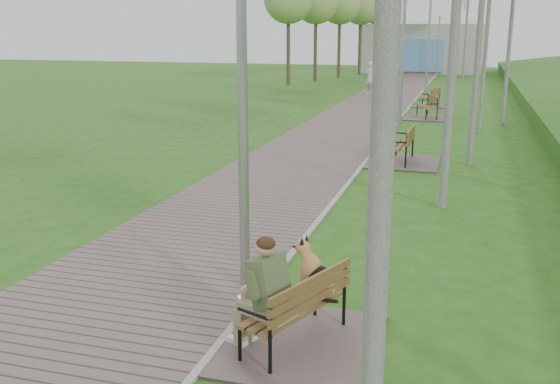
{
  "coord_description": "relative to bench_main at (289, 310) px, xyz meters",
  "views": [
    {
      "loc": [
        2.58,
        -4.63,
        3.61
      ],
      "look_at": [
        -0.12,
        4.42,
        1.14
      ],
      "focal_mm": 40.0,
      "sensor_mm": 36.0,
      "label": 1
    }
  ],
  "objects": [
    {
      "name": "bench_far",
      "position": [
        0.15,
        24.48,
        -0.26
      ],
      "size": [
        1.76,
        1.95,
        1.08
      ],
      "color": "#695955",
      "rests_on": "ground"
    },
    {
      "name": "pedestrian_far",
      "position": [
        -3.98,
        35.99,
        0.3
      ],
      "size": [
        0.77,
        0.61,
        1.52
      ],
      "primitive_type": "imported",
      "rotation": [
        0.0,
        0.0,
        3.09
      ],
      "color": "gray",
      "rests_on": "ground"
    },
    {
      "name": "bench_main",
      "position": [
        0.0,
        0.0,
        0.0
      ],
      "size": [
        1.86,
        2.07,
        1.62
      ],
      "color": "#695955",
      "rests_on": "ground"
    },
    {
      "name": "lamp_post_third",
      "position": [
        -0.52,
        30.53,
        2.16
      ],
      "size": [
        0.22,
        0.22,
        5.6
      ],
      "color": "#94969B",
      "rests_on": "ground"
    },
    {
      "name": "kerb",
      "position": [
        -0.78,
        19.73,
        -0.43
      ],
      "size": [
        0.1,
        67.0,
        0.05
      ],
      "primitive_type": "cube",
      "color": "#999993",
      "rests_on": "ground"
    },
    {
      "name": "bench_third",
      "position": [
        0.23,
        20.17,
        -0.24
      ],
      "size": [
        1.9,
        2.12,
        1.17
      ],
      "color": "#695955",
      "rests_on": "ground"
    },
    {
      "name": "pedestrian_near",
      "position": [
        -3.45,
        28.73,
        0.49
      ],
      "size": [
        0.81,
        0.69,
        1.9
      ],
      "primitive_type": "imported",
      "rotation": [
        0.0,
        0.0,
        2.74
      ],
      "color": "silver",
      "rests_on": "ground"
    },
    {
      "name": "walkway",
      "position": [
        -2.53,
        19.73,
        -0.44
      ],
      "size": [
        3.5,
        67.0,
        0.04
      ],
      "primitive_type": "cube",
      "color": "#695955",
      "rests_on": "ground"
    },
    {
      "name": "building_north",
      "position": [
        -2.28,
        49.21,
        1.54
      ],
      "size": [
        10.0,
        5.2,
        4.0
      ],
      "color": "#9E9E99",
      "rests_on": "ground"
    },
    {
      "name": "lamp_post_far",
      "position": [
        -0.54,
        42.04,
        1.64
      ],
      "size": [
        0.17,
        0.17,
        4.48
      ],
      "color": "#94969B",
      "rests_on": "ground"
    },
    {
      "name": "bench_second",
      "position": [
        0.14,
        10.82,
        -0.22
      ],
      "size": [
        2.0,
        2.23,
        1.23
      ],
      "color": "#695955",
      "rests_on": "ground"
    },
    {
      "name": "lamp_post_near",
      "position": [
        -0.73,
        0.51,
        2.05
      ],
      "size": [
        0.21,
        0.21,
        5.36
      ],
      "color": "#94969B",
      "rests_on": "ground"
    },
    {
      "name": "lamp_post_second",
      "position": [
        -0.7,
        18.3,
        2.29
      ],
      "size": [
        0.23,
        0.23,
        5.87
      ],
      "color": "#94969B",
      "rests_on": "ground"
    }
  ]
}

